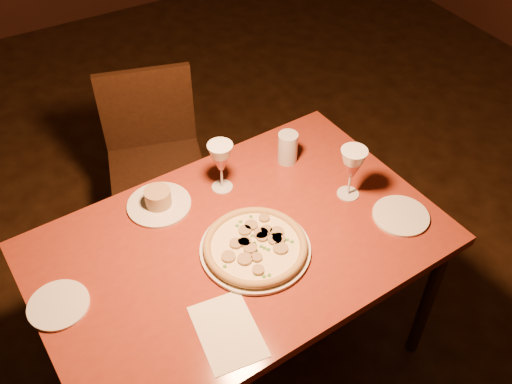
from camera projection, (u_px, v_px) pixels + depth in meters
dining_table at (239, 253)px, 1.93m from camera, size 1.39×0.94×0.71m
chair_far at (155, 156)px, 2.55m from camera, size 0.51×0.51×0.85m
pizza_plate at (255, 246)px, 1.84m from camera, size 0.36×0.36×0.04m
ramekin_saucer at (159, 201)px, 1.99m from camera, size 0.22×0.22×0.07m
wine_glass_far at (221, 167)px, 2.00m from camera, size 0.09×0.09×0.20m
wine_glass_right at (351, 173)px, 1.97m from camera, size 0.09×0.09×0.20m
water_tumbler at (288, 148)px, 2.13m from camera, size 0.07×0.07×0.12m
side_plate_left at (58, 305)px, 1.70m from camera, size 0.18×0.18×0.01m
side_plate_near at (401, 216)px, 1.96m from camera, size 0.19×0.19×0.01m
menu_card at (228, 331)px, 1.64m from camera, size 0.19×0.26×0.00m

